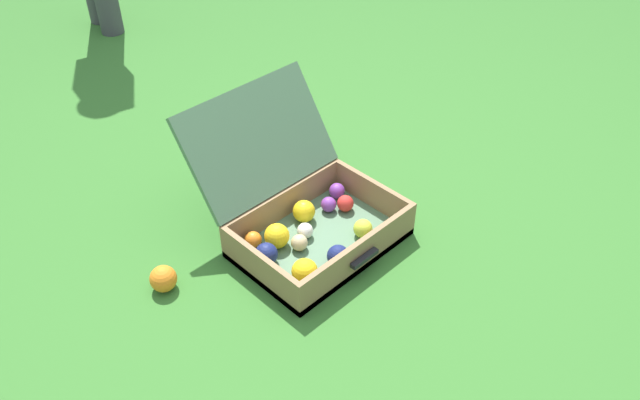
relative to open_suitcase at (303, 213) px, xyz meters
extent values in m
plane|color=#336B28|center=(0.04, -0.08, -0.10)|extent=(16.00, 16.00, 0.00)
cube|color=#4C7051|center=(0.01, -0.07, -0.09)|extent=(0.53, 0.37, 0.03)
cube|color=olive|center=(-0.25, -0.07, -0.03)|extent=(0.02, 0.37, 0.13)
cube|color=olive|center=(0.27, -0.07, -0.03)|extent=(0.02, 0.37, 0.13)
cube|color=olive|center=(0.01, -0.25, -0.03)|extent=(0.50, 0.02, 0.13)
cube|color=olive|center=(0.01, 0.10, -0.03)|extent=(0.50, 0.02, 0.13)
cube|color=#4C7051|center=(0.01, 0.22, 0.18)|extent=(0.53, 0.22, 0.32)
cube|color=black|center=(0.01, -0.27, -0.03)|extent=(0.11, 0.02, 0.02)
sphere|color=purple|center=(0.14, 0.01, -0.05)|extent=(0.05, 0.05, 0.05)
sphere|color=navy|center=(-0.19, -0.03, -0.04)|extent=(0.07, 0.07, 0.07)
sphere|color=yellow|center=(-0.16, -0.17, -0.03)|extent=(0.08, 0.08, 0.08)
sphere|color=#CCDB38|center=(0.12, -0.16, -0.04)|extent=(0.06, 0.06, 0.06)
sphere|color=white|center=(-0.02, -0.03, -0.05)|extent=(0.05, 0.05, 0.05)
sphere|color=#D1B784|center=(-0.07, -0.06, -0.05)|extent=(0.06, 0.06, 0.06)
sphere|color=orange|center=(-0.17, 0.06, -0.05)|extent=(0.06, 0.06, 0.06)
sphere|color=navy|center=(-0.03, -0.19, -0.04)|extent=(0.07, 0.07, 0.07)
sphere|color=purple|center=(0.21, 0.05, -0.05)|extent=(0.06, 0.06, 0.06)
sphere|color=yellow|center=(0.04, 0.04, -0.04)|extent=(0.08, 0.08, 0.08)
sphere|color=red|center=(0.18, -0.03, -0.05)|extent=(0.06, 0.06, 0.06)
sphere|color=yellow|center=(-0.11, 0.01, -0.03)|extent=(0.08, 0.08, 0.08)
sphere|color=orange|center=(-0.47, 0.13, -0.06)|extent=(0.08, 0.08, 0.08)
camera|label=1|loc=(-1.08, -1.17, 1.35)|focal=35.64mm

